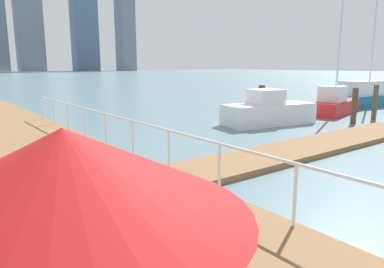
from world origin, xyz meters
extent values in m
plane|color=slate|center=(0.00, 20.00, 0.00)|extent=(300.00, 300.00, 0.00)
cube|color=olive|center=(3.37, 8.58, 0.09)|extent=(13.75, 2.00, 0.18)
cylinder|color=white|center=(-3.15, 4.54, 0.93)|extent=(0.06, 0.06, 1.05)
cylinder|color=white|center=(-3.15, 6.38, 0.93)|extent=(0.06, 0.06, 1.05)
cylinder|color=white|center=(-3.15, 8.22, 0.93)|extent=(0.06, 0.06, 1.05)
cylinder|color=white|center=(-3.15, 10.05, 0.93)|extent=(0.06, 0.06, 1.05)
cylinder|color=white|center=(-3.15, 11.89, 0.93)|extent=(0.06, 0.06, 1.05)
cylinder|color=white|center=(-3.15, 13.73, 0.93)|extent=(0.06, 0.06, 1.05)
cylinder|color=white|center=(-3.15, 15.57, 0.93)|extent=(0.06, 0.06, 1.05)
cylinder|color=white|center=(-3.15, 17.41, 0.93)|extent=(0.06, 0.06, 1.05)
cylinder|color=white|center=(-3.15, 19.25, 0.93)|extent=(0.06, 0.06, 1.05)
cylinder|color=white|center=(-3.15, 7.30, 1.45)|extent=(0.06, 23.90, 0.06)
cylinder|color=#473826|center=(6.75, 14.19, 0.96)|extent=(0.33, 0.33, 1.91)
cylinder|color=brown|center=(11.91, 10.64, 0.96)|extent=(0.26, 0.26, 1.92)
cylinder|color=brown|center=(9.80, 10.65, 0.91)|extent=(0.28, 0.28, 1.83)
cube|color=white|center=(6.20, 13.17, 0.52)|extent=(4.98, 2.62, 1.04)
cube|color=white|center=(5.95, 13.22, 1.41)|extent=(1.70, 1.69, 0.73)
cube|color=red|center=(12.36, 13.27, 0.41)|extent=(5.02, 2.72, 0.82)
cube|color=white|center=(11.81, 13.13, 1.28)|extent=(1.87, 1.64, 0.92)
cylinder|color=silver|center=(12.36, 13.27, 3.96)|extent=(0.12, 0.12, 6.29)
cube|color=#1E6B8C|center=(18.25, 14.22, 0.40)|extent=(7.71, 3.18, 0.81)
cube|color=white|center=(17.52, 14.32, 1.32)|extent=(3.37, 2.16, 1.04)
cylinder|color=silver|center=(18.25, 14.22, 4.85)|extent=(0.12, 0.12, 8.09)
cone|color=red|center=(-7.27, 2.86, 2.49)|extent=(1.84, 1.84, 0.45)
cube|color=slate|center=(72.23, 158.66, 20.52)|extent=(7.17, 8.40, 41.03)
camera|label=1|loc=(-7.77, 1.19, 3.01)|focal=33.44mm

